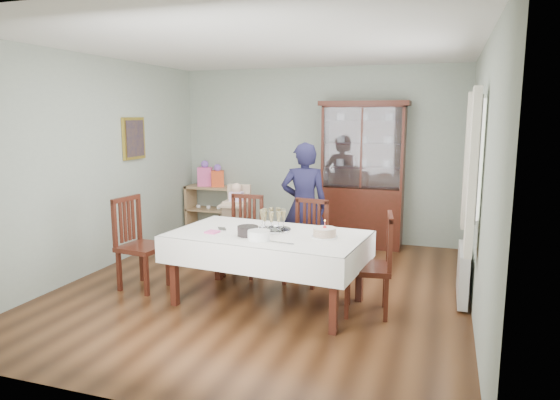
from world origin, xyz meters
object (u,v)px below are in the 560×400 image
at_px(sideboard, 213,210).
at_px(chair_far_left, 243,251).
at_px(champagne_tray, 273,224).
at_px(birthday_cake, 325,233).
at_px(dining_table, 268,268).
at_px(gift_bag_orange, 218,177).
at_px(chair_end_left, 142,262).
at_px(chair_end_right, 369,284).
at_px(woman, 304,206).
at_px(china_cabinet, 363,172).
at_px(gift_bag_pink, 205,175).
at_px(high_chair, 237,227).
at_px(chair_far_right, 305,258).

relative_size(sideboard, chair_far_left, 0.92).
distance_m(champagne_tray, birthday_cake, 0.60).
xyz_separation_m(dining_table, gift_bag_orange, (-1.85, 2.69, 0.58)).
height_order(chair_end_left, chair_end_right, chair_end_left).
xyz_separation_m(champagne_tray, gift_bag_orange, (-1.87, 2.57, 0.13)).
bearing_deg(woman, chair_far_left, 24.31).
height_order(dining_table, chair_far_left, chair_far_left).
distance_m(china_cabinet, sideboard, 2.60).
bearing_deg(birthday_cake, chair_end_left, -179.35).
bearing_deg(chair_end_right, champagne_tray, -101.46).
bearing_deg(gift_bag_pink, dining_table, -52.26).
distance_m(china_cabinet, high_chair, 2.05).
distance_m(woman, high_chair, 1.18).
bearing_deg(high_chair, champagne_tray, -59.04).
bearing_deg(chair_end_left, birthday_cake, -83.07).
relative_size(sideboard, high_chair, 0.87).
xyz_separation_m(chair_far_right, gift_bag_pink, (-2.28, 1.92, 0.70)).
relative_size(chair_far_left, woman, 0.60).
height_order(chair_end_left, champagne_tray, chair_end_left).
xyz_separation_m(chair_end_left, woman, (1.54, 1.36, 0.50)).
bearing_deg(champagne_tray, woman, 90.16).
relative_size(chair_far_left, chair_end_left, 0.93).
xyz_separation_m(china_cabinet, chair_end_left, (-2.08, -2.70, -0.81)).
relative_size(chair_end_right, high_chair, 0.99).
bearing_deg(gift_bag_orange, champagne_tray, -53.98).
bearing_deg(sideboard, gift_bag_orange, -10.93).
distance_m(high_chair, champagne_tray, 1.90).
xyz_separation_m(chair_end_left, gift_bag_orange, (-0.32, 2.70, 0.65)).
bearing_deg(chair_far_left, gift_bag_orange, 121.28).
bearing_deg(gift_bag_orange, gift_bag_pink, 180.00).
distance_m(sideboard, gift_bag_pink, 0.60).
bearing_deg(woman, champagne_tray, 76.36).
bearing_deg(dining_table, woman, 89.47).
relative_size(sideboard, woman, 0.55).
relative_size(china_cabinet, sideboard, 2.42).
bearing_deg(chair_far_left, woman, 36.13).
height_order(high_chair, champagne_tray, high_chair).
height_order(chair_far_left, woman, woman).
bearing_deg(birthday_cake, chair_far_right, 118.23).
distance_m(chair_far_right, gift_bag_orange, 2.89).
bearing_deg(china_cabinet, high_chair, -146.38).
relative_size(chair_end_left, birthday_cake, 3.97).
relative_size(dining_table, woman, 1.29).
height_order(sideboard, gift_bag_pink, gift_bag_pink).
xyz_separation_m(dining_table, gift_bag_pink, (-2.08, 2.69, 0.60)).
height_order(sideboard, chair_end_left, chair_end_left).
bearing_deg(woman, chair_end_left, 27.54).
relative_size(china_cabinet, birthday_cake, 8.22).
height_order(china_cabinet, chair_far_right, china_cabinet).
bearing_deg(champagne_tray, gift_bag_orange, 126.02).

